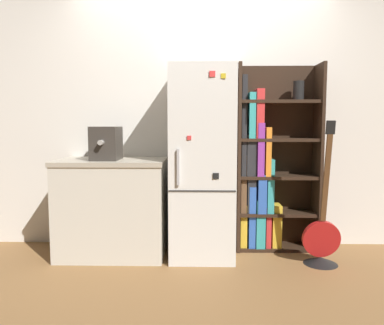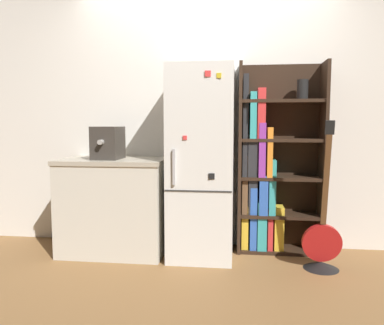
% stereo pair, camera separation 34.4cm
% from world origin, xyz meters
% --- Properties ---
extents(ground_plane, '(16.00, 16.00, 0.00)m').
position_xyz_m(ground_plane, '(0.00, 0.00, 0.00)').
color(ground_plane, olive).
extents(wall_back, '(8.00, 0.05, 2.60)m').
position_xyz_m(wall_back, '(0.00, 0.47, 1.30)').
color(wall_back, white).
rests_on(wall_back, ground_plane).
extents(refrigerator, '(0.57, 0.67, 1.72)m').
position_xyz_m(refrigerator, '(-0.00, 0.12, 0.86)').
color(refrigerator, white).
rests_on(refrigerator, ground_plane).
extents(bookshelf, '(0.79, 0.30, 1.77)m').
position_xyz_m(bookshelf, '(0.62, 0.33, 0.78)').
color(bookshelf, black).
rests_on(bookshelf, ground_plane).
extents(kitchen_counter, '(0.98, 0.66, 0.89)m').
position_xyz_m(kitchen_counter, '(-0.82, 0.13, 0.45)').
color(kitchen_counter, beige).
rests_on(kitchen_counter, ground_plane).
extents(espresso_machine, '(0.24, 0.37, 0.30)m').
position_xyz_m(espresso_machine, '(-0.87, 0.08, 1.04)').
color(espresso_machine, '#38332D').
rests_on(espresso_machine, kitchen_counter).
extents(guitar, '(0.33, 0.30, 1.24)m').
position_xyz_m(guitar, '(1.03, -0.11, 0.18)').
color(guitar, black).
rests_on(guitar, ground_plane).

